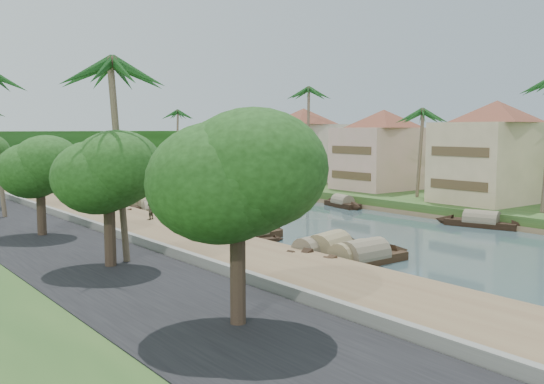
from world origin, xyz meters
TOP-DOWN VIEW (x-y plane):
  - ground at (0.00, 0.00)m, footprint 220.00×220.00m
  - left_bank at (-16.00, 20.00)m, footprint 10.00×180.00m
  - right_bank at (19.00, 20.00)m, footprint 16.00×180.00m
  - retaining_wall at (-20.20, 20.00)m, footprint 0.40×180.00m
  - far_right_fill at (56.00, 20.00)m, footprint 60.00×220.00m
  - treeline at (0.00, 100.00)m, footprint 120.00×14.00m
  - bridge at (0.00, 72.00)m, footprint 28.00×4.00m
  - building_near at (18.99, -2.00)m, footprint 14.85×14.85m
  - building_mid at (19.99, 14.00)m, footprint 14.11×14.11m
  - building_far at (18.99, 28.00)m, footprint 15.59×15.59m
  - building_distant at (19.99, 48.00)m, footprint 12.62×12.62m
  - sampan_0 at (-8.61, -10.45)m, footprint 9.00×2.16m
  - sampan_1 at (-8.94, -7.54)m, footprint 8.81×4.31m
  - sampan_2 at (-9.31, -10.00)m, footprint 8.06×2.72m
  - sampan_3 at (-9.96, -7.21)m, footprint 8.06×3.01m
  - sampan_4 at (-9.55, 0.91)m, footprint 8.06×2.69m
  - sampan_5 at (-8.80, 6.69)m, footprint 7.39×2.76m
  - sampan_6 at (-8.94, 6.23)m, footprint 7.92×2.91m
  - sampan_7 at (-9.71, 9.79)m, footprint 6.77×4.20m
  - sampan_8 at (-8.30, 11.55)m, footprint 7.28×4.28m
  - sampan_9 at (-9.25, 16.41)m, footprint 9.31×4.60m
  - sampan_10 at (-9.07, 22.33)m, footprint 6.90×2.73m
  - sampan_11 at (-8.06, 20.81)m, footprint 7.68×3.03m
  - sampan_12 at (-8.69, 28.14)m, footprint 7.79×3.98m
  - sampan_13 at (-8.93, 30.57)m, footprint 6.72×3.05m
  - sampan_14 at (10.27, -6.44)m, footprint 4.01×8.71m
  - sampan_15 at (9.98, 10.72)m, footprint 2.78×7.24m
  - sampan_16 at (9.11, 26.03)m, footprint 3.21×9.47m
  - canoe_1 at (-9.82, -0.58)m, footprint 4.87×1.16m
  - canoe_2 at (-10.73, 21.12)m, footprint 4.47×3.15m
  - palm_1 at (16.00, 5.26)m, footprint 3.20×3.20m
  - palm_2 at (15.00, 22.38)m, footprint 3.20×3.20m
  - palm_3 at (16.00, 39.14)m, footprint 3.20×3.20m
  - palm_4 at (-23.00, -6.45)m, footprint 3.20×3.20m
  - palm_7 at (14.00, 55.67)m, footprint 3.20×3.20m
  - tree_0 at (-24.00, -18.88)m, footprint 5.43×5.43m
  - tree_1 at (-24.00, -6.96)m, footprint 4.74×4.74m
  - tree_2 at (-24.00, 4.80)m, footprint 4.60×4.60m
  - tree_6 at (24.00, 31.81)m, footprint 4.09×4.09m
  - person_near at (-13.43, -3.71)m, footprint 0.55×0.64m
  - person_far at (-13.32, 10.42)m, footprint 0.96×0.87m

SIDE VIEW (x-z plane):
  - ground at x=0.00m, z-range 0.00..0.00m
  - canoe_2 at x=-10.73m, z-range -0.25..0.45m
  - canoe_1 at x=-9.82m, z-range -0.29..0.49m
  - left_bank at x=-16.00m, z-range 0.00..0.80m
  - sampan_13 at x=-8.93m, z-range -0.52..1.33m
  - sampan_7 at x=-9.71m, z-range -0.53..1.34m
  - sampan_12 at x=-8.69m, z-range -0.54..1.36m
  - sampan_10 at x=-9.07m, z-range -0.55..1.36m
  - sampan_15 at x=9.98m, z-range -0.56..1.38m
  - sampan_14 at x=10.27m, z-range -0.64..1.46m
  - sampan_2 at x=-9.31m, z-range -0.64..1.47m
  - sampan_3 at x=-9.96m, z-range -0.66..1.48m
  - sampan_11 at x=-8.06m, z-range -0.67..1.50m
  - sampan_8 at x=-8.30m, z-range -0.69..1.53m
  - sampan_4 at x=-9.55m, z-range -0.71..1.54m
  - sampan_16 at x=9.11m, z-range -0.71..1.55m
  - sampan_9 at x=-9.25m, z-range -0.74..1.58m
  - sampan_6 at x=-8.94m, z-range -0.73..1.57m
  - sampan_5 at x=-8.80m, z-range -0.73..1.57m
  - sampan_0 at x=-8.61m, z-range -0.75..1.59m
  - sampan_1 at x=-8.94m, z-range -0.84..1.68m
  - far_right_fill at x=56.00m, z-range 0.00..1.15m
  - right_bank at x=19.00m, z-range 0.00..1.20m
  - retaining_wall at x=-20.20m, z-range 0.80..1.90m
  - person_near at x=-13.43m, z-range 0.80..2.28m
  - person_far at x=-13.32m, z-range 0.80..2.40m
  - bridge at x=0.00m, z-range 0.52..2.92m
  - treeline at x=0.00m, z-range 0.00..8.00m
  - building_distant at x=19.99m, z-range 1.28..10.48m
  - tree_2 at x=-24.00m, z-range 2.68..9.19m
  - building_mid at x=19.99m, z-range 1.28..10.98m
  - tree_6 at x=24.00m, z-range 2.82..9.65m
  - tree_1 at x=-24.00m, z-range 2.81..9.69m
  - building_near at x=18.99m, z-range 1.28..11.48m
  - building_far at x=18.99m, z-range 1.28..11.48m
  - tree_0 at x=-24.00m, z-range 2.95..10.68m
  - palm_3 at x=16.00m, z-range 4.62..14.96m
  - palm_1 at x=16.00m, z-range 4.86..15.71m
  - palm_7 at x=14.00m, z-range 5.34..17.23m
  - palm_4 at x=-23.00m, z-range 5.71..17.95m
  - palm_2 at x=15.00m, z-range 6.32..20.33m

